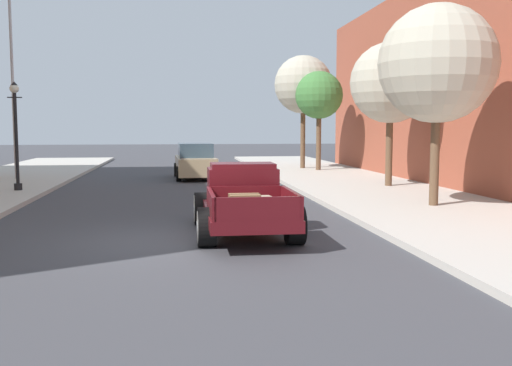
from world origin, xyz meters
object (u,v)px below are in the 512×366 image
object	(u,v)px
street_tree_second	(391,83)
street_tree_farthest	(303,85)
street_lamp_far	(16,127)
hotrod_truck_maroon	(243,199)
flagpole	(17,48)
car_background_tan	(195,162)
street_tree_third	(319,96)
street_tree_nearest	(437,64)

from	to	relation	value
street_tree_second	street_tree_farthest	size ratio (longest dim) A/B	0.89
street_lamp_far	street_tree_farthest	distance (m)	16.02
hotrod_truck_maroon	flagpole	world-z (taller)	flagpole
hotrod_truck_maroon	street_tree_farthest	xyz separation A→B (m)	(5.41, 18.28, 3.93)
flagpole	street_tree_farthest	world-z (taller)	flagpole
car_background_tan	street_tree_second	bearing A→B (deg)	-39.00
hotrod_truck_maroon	street_lamp_far	world-z (taller)	street_lamp_far
flagpole	street_tree_second	bearing A→B (deg)	-19.29
street_tree_farthest	street_tree_third	bearing A→B (deg)	-71.23
street_lamp_far	street_tree_second	world-z (taller)	street_tree_second
street_tree_farthest	hotrod_truck_maroon	bearing A→B (deg)	-106.48
hotrod_truck_maroon	flagpole	bearing A→B (deg)	121.39
hotrod_truck_maroon	flagpole	distance (m)	16.55
street_tree_nearest	street_tree_third	world-z (taller)	street_tree_nearest
street_tree_second	street_tree_farthest	distance (m)	10.09
hotrod_truck_maroon	street_tree_farthest	bearing A→B (deg)	73.52
street_tree_nearest	street_tree_farthest	distance (m)	15.62
street_tree_second	street_tree_third	bearing A→B (deg)	94.49
car_background_tan	street_lamp_far	xyz separation A→B (m)	(-6.50, -5.55, 1.62)
flagpole	street_tree_farthest	distance (m)	14.50
street_tree_third	street_tree_farthest	world-z (taller)	street_tree_farthest
street_tree_farthest	street_tree_nearest	bearing A→B (deg)	-88.40
car_background_tan	street_lamp_far	world-z (taller)	street_lamp_far
flagpole	street_tree_third	world-z (taller)	flagpole
street_tree_third	street_tree_farthest	distance (m)	1.73
flagpole	street_tree_nearest	xyz separation A→B (m)	(14.06, -10.78, -1.61)
car_background_tan	street_tree_third	world-z (taller)	street_tree_third
hotrod_truck_maroon	car_background_tan	bearing A→B (deg)	92.50
flagpole	street_tree_second	distance (m)	15.78
street_lamp_far	street_tree_farthest	world-z (taller)	street_tree_farthest
street_lamp_far	street_tree_nearest	world-z (taller)	street_tree_nearest
street_tree_nearest	street_tree_second	distance (m)	5.65
street_tree_third	street_tree_farthest	xyz separation A→B (m)	(-0.51, 1.51, 0.66)
hotrod_truck_maroon	street_tree_second	world-z (taller)	street_tree_second
hotrod_truck_maroon	street_lamp_far	bearing A→B (deg)	129.73
street_tree_third	car_background_tan	bearing A→B (deg)	-157.92
flagpole	hotrod_truck_maroon	bearing A→B (deg)	-58.61
street_lamp_far	street_tree_nearest	size ratio (longest dim) A/B	0.68
car_background_tan	hotrod_truck_maroon	bearing A→B (deg)	-87.50
car_background_tan	street_lamp_far	bearing A→B (deg)	-139.50
street_tree_third	street_tree_nearest	bearing A→B (deg)	-90.32
flagpole	street_tree_nearest	distance (m)	17.79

